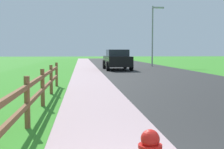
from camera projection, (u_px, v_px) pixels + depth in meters
The scene contains 7 objects.
ground_plane at pixel (97, 68), 27.30m from camera, with size 120.00×120.00×0.00m, color #3A8F29.
road_asphalt at pixel (131, 66), 29.65m from camera, with size 7.00×66.00×0.01m, color #2D2D2D.
curb_concrete at pixel (65, 67), 28.98m from camera, with size 6.00×66.00×0.01m, color #BC9BA0.
grass_verge at pixel (49, 67), 28.83m from camera, with size 5.00×66.00×0.00m, color #3A8F29.
rail_fence at pixel (36, 90), 6.89m from camera, with size 0.11×11.78×1.01m.
parked_suv_black at pixel (117, 60), 24.14m from camera, with size 2.07×4.78×1.61m.
street_lamp at pixel (154, 30), 29.30m from camera, with size 1.17×0.20×5.86m.
Camera 1 is at (-1.43, -2.27, 1.48)m, focal length 48.33 mm.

